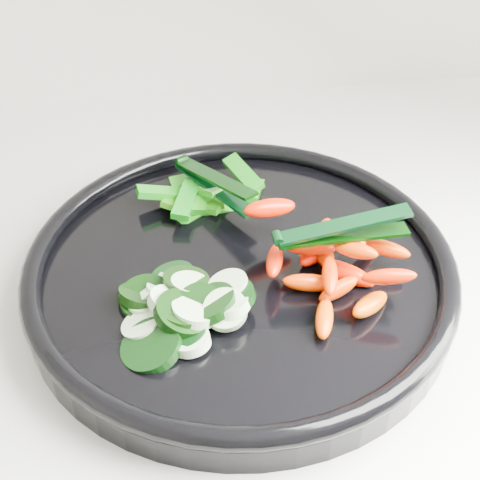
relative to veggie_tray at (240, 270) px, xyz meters
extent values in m
cylinder|color=black|center=(0.00, 0.00, -0.01)|extent=(0.47, 0.47, 0.02)
torus|color=black|center=(0.00, 0.00, 0.01)|extent=(0.47, 0.47, 0.02)
cylinder|color=black|center=(-0.08, -0.09, 0.01)|extent=(0.07, 0.07, 0.03)
cylinder|color=beige|center=(-0.09, -0.06, 0.01)|extent=(0.04, 0.04, 0.02)
cylinder|color=black|center=(-0.08, -0.03, 0.01)|extent=(0.05, 0.06, 0.03)
cylinder|color=#D9EFBF|center=(-0.07, -0.03, 0.01)|extent=(0.04, 0.04, 0.02)
cylinder|color=black|center=(-0.06, -0.07, 0.01)|extent=(0.05, 0.05, 0.02)
cylinder|color=#DCF8C6|center=(-0.05, -0.08, 0.01)|extent=(0.04, 0.04, 0.02)
cylinder|color=black|center=(-0.06, -0.01, 0.01)|extent=(0.04, 0.04, 0.02)
cylinder|color=#B5D1A7|center=(-0.06, -0.01, 0.01)|extent=(0.04, 0.04, 0.02)
cylinder|color=black|center=(-0.07, -0.04, 0.01)|extent=(0.06, 0.06, 0.01)
cylinder|color=beige|center=(-0.08, -0.04, 0.01)|extent=(0.04, 0.04, 0.01)
cylinder|color=black|center=(-0.08, -0.03, 0.01)|extent=(0.05, 0.05, 0.02)
cylinder|color=beige|center=(-0.08, -0.03, 0.01)|extent=(0.03, 0.03, 0.01)
cylinder|color=black|center=(-0.07, -0.04, 0.01)|extent=(0.06, 0.06, 0.03)
cylinder|color=#D5F2C1|center=(-0.09, -0.03, 0.01)|extent=(0.04, 0.04, 0.02)
cylinder|color=black|center=(-0.03, -0.06, 0.02)|extent=(0.06, 0.06, 0.03)
cylinder|color=beige|center=(-0.02, -0.06, 0.02)|extent=(0.04, 0.04, 0.02)
cylinder|color=black|center=(-0.05, -0.03, 0.02)|extent=(0.05, 0.05, 0.02)
cylinder|color=beige|center=(-0.05, -0.03, 0.02)|extent=(0.04, 0.04, 0.02)
cylinder|color=black|center=(-0.05, -0.06, 0.02)|extent=(0.06, 0.06, 0.03)
cylinder|color=#D3F5C4|center=(-0.06, -0.05, 0.02)|extent=(0.04, 0.04, 0.03)
cylinder|color=black|center=(-0.04, -0.06, 0.02)|extent=(0.05, 0.05, 0.03)
cylinder|color=beige|center=(-0.02, -0.06, 0.02)|extent=(0.05, 0.04, 0.03)
cylinder|color=black|center=(-0.01, -0.05, 0.02)|extent=(0.05, 0.04, 0.02)
cylinder|color=#D8FBC9|center=(-0.01, -0.04, 0.02)|extent=(0.04, 0.04, 0.02)
cylinder|color=black|center=(-0.05, -0.06, 0.02)|extent=(0.06, 0.06, 0.02)
cylinder|color=#E6FBC9|center=(-0.04, -0.06, 0.02)|extent=(0.05, 0.05, 0.02)
ellipsoid|color=#F74700|center=(0.08, -0.05, 0.01)|extent=(0.04, 0.03, 0.02)
ellipsoid|color=#FF3600|center=(0.05, -0.04, 0.01)|extent=(0.05, 0.02, 0.02)
ellipsoid|color=#F85600|center=(0.06, -0.08, 0.01)|extent=(0.03, 0.04, 0.02)
ellipsoid|color=#E34700|center=(0.07, 0.00, 0.01)|extent=(0.02, 0.05, 0.03)
ellipsoid|color=#FF6600|center=(0.10, -0.07, 0.01)|extent=(0.05, 0.04, 0.03)
ellipsoid|color=#EC1200|center=(0.07, 0.00, 0.01)|extent=(0.05, 0.05, 0.02)
ellipsoid|color=red|center=(0.09, -0.03, 0.01)|extent=(0.05, 0.04, 0.03)
ellipsoid|color=#F15B00|center=(0.08, 0.02, 0.01)|extent=(0.03, 0.05, 0.02)
ellipsoid|color=red|center=(0.03, -0.02, 0.03)|extent=(0.03, 0.05, 0.02)
ellipsoid|color=#F71D00|center=(0.11, 0.00, 0.03)|extent=(0.05, 0.04, 0.03)
ellipsoid|color=#FC5400|center=(0.07, -0.05, 0.03)|extent=(0.02, 0.05, 0.02)
ellipsoid|color=#EC0F00|center=(0.06, -0.01, 0.03)|extent=(0.05, 0.02, 0.02)
ellipsoid|color=#DE3300|center=(0.12, -0.02, 0.03)|extent=(0.05, 0.03, 0.02)
ellipsoid|color=#ED3E00|center=(0.09, -0.01, 0.04)|extent=(0.04, 0.05, 0.02)
ellipsoid|color=red|center=(0.03, 0.03, 0.04)|extent=(0.05, 0.03, 0.02)
ellipsoid|color=#FA5B00|center=(0.09, -0.03, 0.04)|extent=(0.04, 0.03, 0.02)
ellipsoid|color=#E92D00|center=(0.11, -0.07, 0.04)|extent=(0.05, 0.02, 0.02)
cube|color=#146809|center=(-0.01, 0.10, 0.01)|extent=(0.03, 0.05, 0.02)
cube|color=#0B6409|center=(-0.02, 0.09, 0.01)|extent=(0.07, 0.03, 0.03)
cube|color=#11740B|center=(0.03, 0.11, 0.01)|extent=(0.03, 0.05, 0.02)
cube|color=#13720A|center=(-0.03, 0.09, 0.01)|extent=(0.04, 0.04, 0.01)
cube|color=#1C6A0A|center=(-0.02, 0.09, 0.01)|extent=(0.06, 0.05, 0.02)
cube|color=#09610C|center=(-0.04, 0.11, 0.01)|extent=(0.02, 0.05, 0.01)
cube|color=#1F6C0A|center=(-0.05, 0.10, 0.01)|extent=(0.04, 0.05, 0.02)
cube|color=#1F710A|center=(-0.02, 0.10, 0.02)|extent=(0.04, 0.05, 0.02)
cube|color=#0C6109|center=(-0.06, 0.10, 0.02)|extent=(0.05, 0.02, 0.02)
cube|color=#0A6D0A|center=(-0.04, 0.09, 0.02)|extent=(0.03, 0.06, 0.01)
cube|color=#0C6209|center=(0.02, 0.12, 0.02)|extent=(0.04, 0.06, 0.02)
cylinder|color=black|center=(0.03, -0.02, 0.05)|extent=(0.01, 0.01, 0.01)
cube|color=black|center=(0.08, -0.02, 0.05)|extent=(0.11, 0.02, 0.00)
cube|color=black|center=(0.08, -0.02, 0.06)|extent=(0.11, 0.02, 0.02)
cylinder|color=black|center=(-0.04, 0.14, 0.03)|extent=(0.01, 0.01, 0.01)
cube|color=black|center=(-0.01, 0.09, 0.02)|extent=(0.07, 0.10, 0.00)
cube|color=black|center=(-0.01, 0.09, 0.04)|extent=(0.07, 0.10, 0.02)
camera|label=1|loc=(-0.06, -0.43, 0.39)|focal=50.00mm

